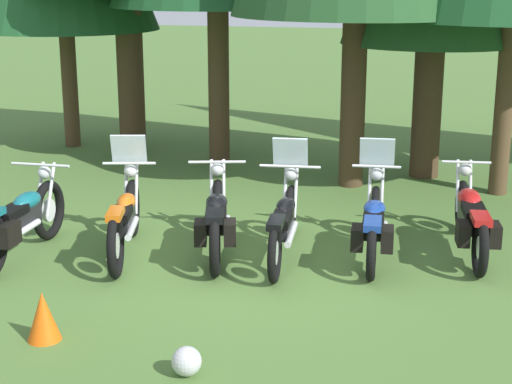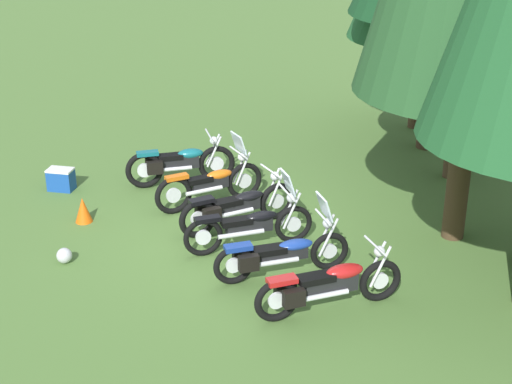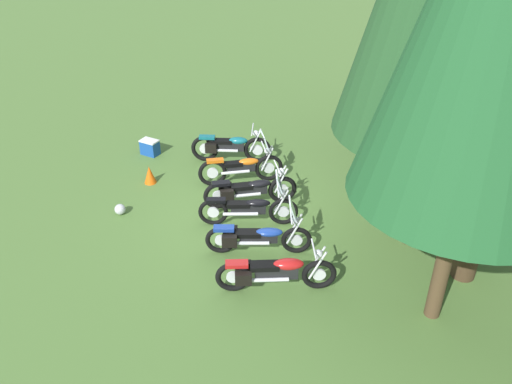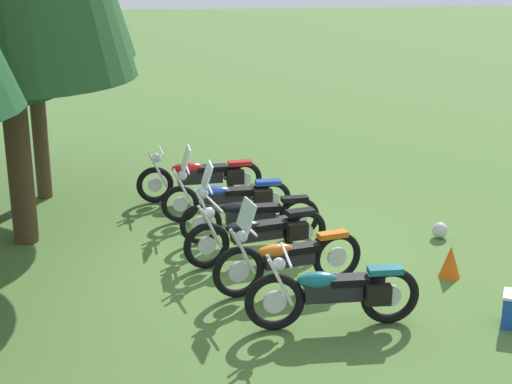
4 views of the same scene
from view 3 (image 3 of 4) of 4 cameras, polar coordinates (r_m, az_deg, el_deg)
name	(u,v)px [view 3 (image 3 of 4)]	position (r m, az deg, el deg)	size (l,w,h in m)	color
ground_plane	(251,214)	(12.63, -0.58, -2.45)	(80.00, 80.00, 0.00)	#4C7033
motorcycle_0	(230,147)	(14.76, -2.87, 4.99)	(0.78, 2.27, 1.04)	black
motorcycle_1	(242,167)	(13.68, -1.53, 2.74)	(0.83, 2.20, 1.39)	black
motorcycle_2	(249,190)	(12.74, -0.79, 0.24)	(0.97, 2.28, 1.01)	black
motorcycle_3	(250,208)	(12.03, -0.67, -1.74)	(0.78, 2.32, 1.35)	black
motorcycle_4	(257,236)	(11.16, 0.10, -4.85)	(0.67, 2.29, 1.34)	black
motorcycle_5	(274,272)	(10.23, 2.01, -8.68)	(0.74, 2.37, 1.00)	black
picnic_cooler	(150,147)	(15.57, -11.52, 4.82)	(0.51, 0.61, 0.45)	#19479E
traffic_cone	(150,175)	(14.08, -11.53, 1.87)	(0.32, 0.32, 0.48)	#EA590F
dropped_helmet	(120,209)	(13.00, -14.63, -1.84)	(0.26, 0.26, 0.26)	silver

